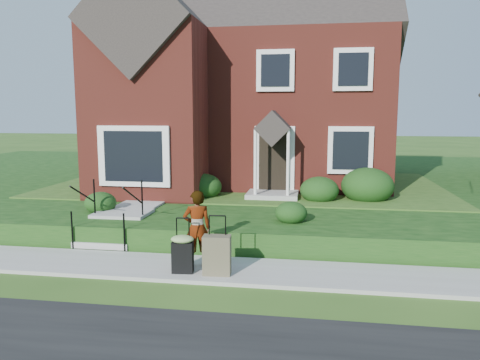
% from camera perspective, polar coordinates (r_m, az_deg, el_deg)
% --- Properties ---
extents(ground, '(120.00, 120.00, 0.00)m').
position_cam_1_polar(ground, '(10.04, -5.82, -10.90)').
color(ground, '#2D5119').
rests_on(ground, ground).
extents(sidewalk, '(60.00, 1.60, 0.08)m').
position_cam_1_polar(sidewalk, '(10.03, -5.82, -10.68)').
color(sidewalk, '#9E9B93').
rests_on(sidewalk, ground).
extents(terrace, '(44.00, 20.00, 0.60)m').
position_cam_1_polar(terrace, '(20.34, 13.24, -0.43)').
color(terrace, '#11370F').
rests_on(terrace, ground).
extents(walkway, '(1.20, 6.00, 0.06)m').
position_cam_1_polar(walkway, '(15.24, -10.15, -1.93)').
color(walkway, '#9E9B93').
rests_on(walkway, terrace).
extents(main_house, '(10.40, 10.20, 9.40)m').
position_cam_1_polar(main_house, '(19.07, 0.94, 14.18)').
color(main_house, maroon).
rests_on(main_house, terrace).
extents(front_steps, '(1.40, 2.02, 1.50)m').
position_cam_1_polar(front_steps, '(12.40, -14.92, -5.14)').
color(front_steps, '#9E9B93').
rests_on(front_steps, ground).
extents(foundation_shrubs, '(9.61, 4.48, 1.12)m').
position_cam_1_polar(foundation_shrubs, '(14.46, 3.28, -0.62)').
color(foundation_shrubs, '#153510').
rests_on(foundation_shrubs, terrace).
extents(woman, '(0.68, 0.55, 1.61)m').
position_cam_1_polar(woman, '(9.86, -5.25, -5.87)').
color(woman, '#999999').
rests_on(woman, sidewalk).
extents(suitcase_black, '(0.49, 0.42, 1.12)m').
position_cam_1_polar(suitcase_black, '(9.56, -7.02, -8.66)').
color(suitcase_black, black).
rests_on(suitcase_black, sidewalk).
extents(suitcase_olive, '(0.57, 0.34, 1.19)m').
position_cam_1_polar(suitcase_olive, '(9.41, -2.83, -9.12)').
color(suitcase_olive, brown).
rests_on(suitcase_olive, sidewalk).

